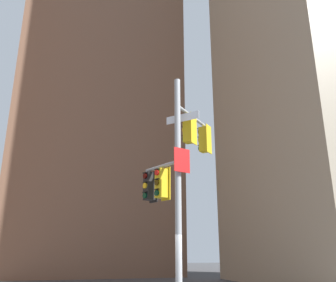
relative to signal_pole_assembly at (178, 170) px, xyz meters
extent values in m
cube|color=brown|center=(-1.07, 25.93, 15.28)|extent=(15.35, 15.35, 40.04)
cylinder|color=#9EA0A3|center=(-0.21, -0.69, -0.82)|extent=(0.21, 0.21, 7.83)
cylinder|color=#9EA0A3|center=(0.69, 0.20, 2.11)|extent=(1.88, 1.86, 0.11)
cylinder|color=#9EA0A3|center=(-0.55, 0.14, 0.12)|extent=(0.77, 1.70, 0.11)
cube|color=gold|center=(0.55, -0.20, 1.51)|extent=(0.36, 0.36, 1.14)
cube|color=gold|center=(0.42, -0.06, 1.51)|extent=(0.48, 0.48, 1.00)
cylinder|color=#360605|center=(0.27, 0.08, 1.86)|extent=(0.18, 0.18, 0.20)
cube|color=black|center=(0.27, 0.08, 1.98)|extent=(0.21, 0.21, 0.02)
cylinder|color=yellow|center=(0.27, 0.08, 1.51)|extent=(0.18, 0.18, 0.20)
cube|color=black|center=(0.27, 0.08, 1.63)|extent=(0.21, 0.21, 0.02)
cylinder|color=#06311C|center=(0.27, 0.08, 1.16)|extent=(0.18, 0.18, 0.20)
cube|color=black|center=(0.27, 0.08, 1.28)|extent=(0.21, 0.21, 0.02)
cube|color=gold|center=(1.54, 0.78, 1.51)|extent=(0.36, 0.36, 1.14)
cube|color=gold|center=(1.41, 0.92, 1.51)|extent=(0.48, 0.48, 1.00)
cylinder|color=#360605|center=(1.26, 1.06, 1.86)|extent=(0.18, 0.18, 0.20)
cube|color=black|center=(1.26, 1.06, 1.98)|extent=(0.21, 0.21, 0.02)
cylinder|color=yellow|center=(1.26, 1.06, 1.51)|extent=(0.18, 0.18, 0.20)
cube|color=black|center=(1.26, 1.06, 1.63)|extent=(0.21, 0.21, 0.02)
cylinder|color=#06311C|center=(1.26, 1.06, 1.16)|extent=(0.18, 0.18, 0.20)
cube|color=black|center=(1.26, 1.06, 1.28)|extent=(0.21, 0.21, 0.02)
cube|color=gold|center=(-0.37, 0.21, -0.48)|extent=(0.21, 0.46, 1.14)
cube|color=gold|center=(-0.55, 0.14, -0.48)|extent=(0.44, 0.44, 1.00)
cylinder|color=red|center=(-0.73, 0.07, -0.13)|extent=(0.13, 0.21, 0.20)
cube|color=black|center=(-0.74, 0.07, -0.01)|extent=(0.15, 0.23, 0.02)
cylinder|color=#3C2C06|center=(-0.73, 0.07, -0.48)|extent=(0.13, 0.21, 0.20)
cube|color=black|center=(-0.74, 0.07, -0.36)|extent=(0.15, 0.23, 0.02)
cylinder|color=#06311C|center=(-0.73, 0.07, -0.83)|extent=(0.13, 0.21, 0.20)
cube|color=black|center=(-0.74, 0.07, -0.71)|extent=(0.15, 0.23, 0.02)
cube|color=black|center=(-0.64, 0.88, -0.48)|extent=(0.21, 0.46, 1.14)
cube|color=black|center=(-0.82, 0.81, -0.48)|extent=(0.44, 0.44, 1.00)
cylinder|color=#360605|center=(-1.00, 0.73, -0.13)|extent=(0.13, 0.21, 0.20)
cube|color=black|center=(-1.01, 0.73, -0.01)|extent=(0.15, 0.23, 0.02)
cylinder|color=yellow|center=(-1.00, 0.73, -0.48)|extent=(0.13, 0.21, 0.20)
cube|color=black|center=(-1.01, 0.73, -0.36)|extent=(0.15, 0.23, 0.02)
cylinder|color=#06311C|center=(-1.00, 0.73, -0.83)|extent=(0.13, 0.21, 0.20)
cube|color=black|center=(-1.01, 0.73, -0.71)|extent=(0.15, 0.23, 0.02)
cube|color=white|center=(0.04, -0.45, 1.78)|extent=(0.89, 0.96, 0.28)
cube|color=#19479E|center=(0.04, -0.45, 1.78)|extent=(0.86, 0.92, 0.24)
cube|color=red|center=(-0.14, -0.89, 0.12)|extent=(0.61, 0.23, 0.80)
cube|color=white|center=(-0.14, -0.89, 0.12)|extent=(0.57, 0.21, 0.76)
camera|label=1|loc=(-3.69, -11.52, -2.76)|focal=37.94mm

